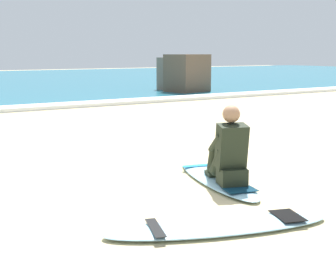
% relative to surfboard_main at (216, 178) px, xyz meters
% --- Properties ---
extents(ground_plane, '(80.00, 80.00, 0.00)m').
position_rel_surfboard_main_xyz_m(ground_plane, '(0.04, 0.57, -0.04)').
color(ground_plane, beige).
extents(breaking_foam, '(80.00, 0.90, 0.11)m').
position_rel_surfboard_main_xyz_m(breaking_foam, '(0.04, 9.05, 0.02)').
color(breaking_foam, white).
rests_on(breaking_foam, ground).
extents(surfboard_main, '(0.99, 2.14, 0.08)m').
position_rel_surfboard_main_xyz_m(surfboard_main, '(0.00, 0.00, 0.00)').
color(surfboard_main, '#9ED1E5').
rests_on(surfboard_main, ground).
extents(surfer_seated, '(0.55, 0.77, 0.95)m').
position_rel_surfboard_main_xyz_m(surfer_seated, '(-0.06, -0.32, 0.40)').
color(surfer_seated, black).
rests_on(surfer_seated, surfboard_main).
extents(surfboard_spare_near, '(2.24, 1.17, 0.08)m').
position_rel_surfboard_main_xyz_m(surfboard_spare_near, '(-1.01, -1.34, -0.00)').
color(surfboard_spare_near, '#9ED1E5').
rests_on(surfboard_spare_near, ground).
extents(rock_outcrop_distant, '(2.37, 2.56, 1.56)m').
position_rel_surfboard_main_xyz_m(rock_outcrop_distant, '(7.27, 11.48, 0.65)').
color(rock_outcrop_distant, brown).
rests_on(rock_outcrop_distant, ground).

